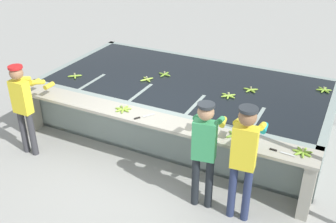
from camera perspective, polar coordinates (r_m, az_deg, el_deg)
ground_plane at (r=6.57m, az=-3.94°, el=-8.67°), size 80.00×80.00×0.00m
wash_tank at (r=7.70m, az=2.69°, el=1.26°), size 5.32×2.72×0.93m
work_ledge at (r=6.36m, az=-3.12°, el=-2.72°), size 5.32×0.45×0.93m
worker_0 at (r=6.97m, az=-20.24°, el=1.35°), size 0.40×0.72×1.64m
worker_1 at (r=5.38m, az=5.33°, el=-4.93°), size 0.48×0.74×1.66m
worker_2 at (r=5.20m, az=10.99°, el=-5.90°), size 0.44×0.74×1.74m
banana_bunch_floating_0 at (r=7.89m, az=-13.37°, el=5.06°), size 0.24×0.24×0.08m
banana_bunch_floating_1 at (r=7.75m, az=-0.50°, el=5.41°), size 0.28×0.28×0.08m
banana_bunch_floating_2 at (r=7.24m, az=11.91°, el=3.11°), size 0.27×0.28×0.08m
banana_bunch_floating_3 at (r=6.95m, az=8.74°, el=2.30°), size 0.28×0.28×0.08m
banana_bunch_floating_4 at (r=7.62m, az=21.67°, el=2.93°), size 0.28×0.28×0.08m
banana_bunch_floating_5 at (r=7.53m, az=-3.10°, el=4.68°), size 0.25×0.25×0.08m
banana_bunch_ledge_0 at (r=6.45m, az=-6.53°, el=0.36°), size 0.28×0.28×0.08m
banana_bunch_ledge_1 at (r=5.63m, az=18.94°, el=-5.60°), size 0.27×0.28×0.08m
banana_bunch_ledge_2 at (r=5.78m, az=9.58°, el=-3.41°), size 0.23×0.23×0.08m
knife_0 at (r=6.20m, az=-3.91°, el=-0.81°), size 0.23×0.30×0.02m
knife_1 at (r=5.57m, az=15.72°, el=-5.57°), size 0.35×0.06×0.02m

